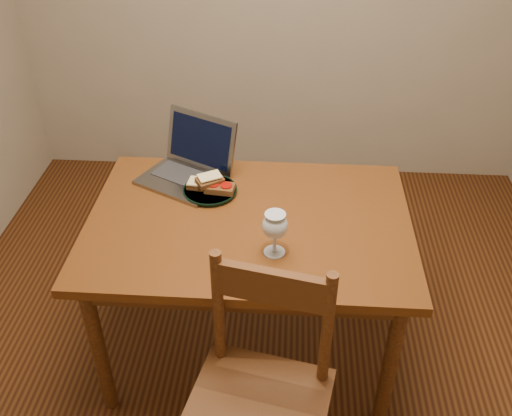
# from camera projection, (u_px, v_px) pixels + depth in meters

# --- Properties ---
(floor) EXTENTS (3.20, 3.20, 0.02)m
(floor) POSITION_uv_depth(u_px,v_px,m) (262.00, 346.00, 2.72)
(floor) COLOR black
(floor) RESTS_ON ground
(table) EXTENTS (1.30, 0.90, 0.74)m
(table) POSITION_uv_depth(u_px,v_px,m) (249.00, 236.00, 2.34)
(table) COLOR #48220C
(table) RESTS_ON floor
(chair) EXTENTS (0.54, 0.52, 0.49)m
(chair) POSITION_uv_depth(u_px,v_px,m) (259.00, 392.00, 1.88)
(chair) COLOR #351A0B
(chair) RESTS_ON floor
(plate) EXTENTS (0.23, 0.23, 0.02)m
(plate) POSITION_uv_depth(u_px,v_px,m) (210.00, 191.00, 2.44)
(plate) COLOR black
(plate) RESTS_ON table
(sandwich_cheese) EXTENTS (0.12, 0.08, 0.04)m
(sandwich_cheese) POSITION_uv_depth(u_px,v_px,m) (201.00, 184.00, 2.43)
(sandwich_cheese) COLOR #381E0C
(sandwich_cheese) RESTS_ON plate
(sandwich_tomato) EXTENTS (0.13, 0.09, 0.04)m
(sandwich_tomato) POSITION_uv_depth(u_px,v_px,m) (220.00, 187.00, 2.41)
(sandwich_tomato) COLOR #381E0C
(sandwich_tomato) RESTS_ON plate
(sandwich_top) EXTENTS (0.13, 0.12, 0.03)m
(sandwich_top) POSITION_uv_depth(u_px,v_px,m) (210.00, 180.00, 2.41)
(sandwich_top) COLOR #381E0C
(sandwich_top) RESTS_ON plate
(milk_glass) EXTENTS (0.09, 0.09, 0.18)m
(milk_glass) POSITION_uv_depth(u_px,v_px,m) (275.00, 234.00, 2.07)
(milk_glass) COLOR white
(milk_glass) RESTS_ON table
(laptop) EXTENTS (0.46, 0.45, 0.25)m
(laptop) POSITION_uv_depth(u_px,v_px,m) (190.00, 162.00, 2.52)
(laptop) COLOR slate
(laptop) RESTS_ON table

